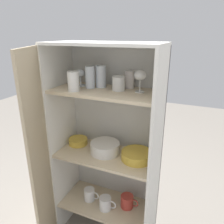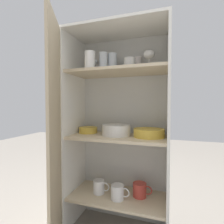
# 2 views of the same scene
# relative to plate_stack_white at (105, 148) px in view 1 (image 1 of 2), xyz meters

# --- Properties ---
(cupboard_back_panel) EXTENTS (0.75, 0.02, 1.49)m
(cupboard_back_panel) POSITION_rel_plate_stack_white_xyz_m (0.02, 0.16, -0.02)
(cupboard_back_panel) COLOR silver
(cupboard_back_panel) RESTS_ON ground_plane
(cupboard_side_left) EXTENTS (0.02, 0.37, 1.49)m
(cupboard_side_left) POSITION_rel_plate_stack_white_xyz_m (-0.35, -0.02, -0.02)
(cupboard_side_left) COLOR white
(cupboard_side_left) RESTS_ON ground_plane
(cupboard_side_right) EXTENTS (0.02, 0.37, 1.49)m
(cupboard_side_right) POSITION_rel_plate_stack_white_xyz_m (0.38, -0.02, -0.02)
(cupboard_side_right) COLOR white
(cupboard_side_right) RESTS_ON ground_plane
(cupboard_top_panel) EXTENTS (0.75, 0.37, 0.02)m
(cupboard_top_panel) POSITION_rel_plate_stack_white_xyz_m (0.02, -0.02, 0.74)
(cupboard_top_panel) COLOR white
(cupboard_top_panel) RESTS_ON cupboard_side_left
(shelf_board_lower) EXTENTS (0.71, 0.34, 0.02)m
(shelf_board_lower) POSITION_rel_plate_stack_white_xyz_m (0.02, -0.02, -0.50)
(shelf_board_lower) COLOR beige
(shelf_board_middle) EXTENTS (0.71, 0.34, 0.02)m
(shelf_board_middle) POSITION_rel_plate_stack_white_xyz_m (0.02, -0.02, -0.05)
(shelf_board_middle) COLOR beige
(shelf_board_upper) EXTENTS (0.71, 0.34, 0.02)m
(shelf_board_upper) POSITION_rel_plate_stack_white_xyz_m (0.02, -0.02, 0.43)
(shelf_board_upper) COLOR beige
(cupboard_door) EXTENTS (0.17, 0.34, 1.49)m
(cupboard_door) POSITION_rel_plate_stack_white_xyz_m (-0.28, -0.38, -0.02)
(cupboard_door) COLOR tan
(cupboard_door) RESTS_ON ground_plane
(tumbler_glass_0) EXTENTS (0.08, 0.08, 0.13)m
(tumbler_glass_0) POSITION_rel_plate_stack_white_xyz_m (-0.16, -0.12, 0.51)
(tumbler_glass_0) COLOR white
(tumbler_glass_0) RESTS_ON shelf_board_upper
(tumbler_glass_1) EXTENTS (0.07, 0.07, 0.12)m
(tumbler_glass_1) POSITION_rel_plate_stack_white_xyz_m (0.14, 0.10, 0.50)
(tumbler_glass_1) COLOR silver
(tumbler_glass_1) RESTS_ON shelf_board_upper
(tumbler_glass_2) EXTENTS (0.08, 0.08, 0.09)m
(tumbler_glass_2) POSITION_rel_plate_stack_white_xyz_m (0.10, 0.01, 0.49)
(tumbler_glass_2) COLOR white
(tumbler_glass_2) RESTS_ON shelf_board_upper
(tumbler_glass_3) EXTENTS (0.06, 0.06, 0.15)m
(tumbler_glass_3) POSITION_rel_plate_stack_white_xyz_m (-0.11, -0.00, 0.52)
(tumbler_glass_3) COLOR white
(tumbler_glass_3) RESTS_ON shelf_board_upper
(tumbler_glass_4) EXTENTS (0.07, 0.07, 0.15)m
(tumbler_glass_4) POSITION_rel_plate_stack_white_xyz_m (-0.05, 0.05, 0.52)
(tumbler_glass_4) COLOR white
(tumbler_glass_4) RESTS_ON shelf_board_upper
(wine_glass_0) EXTENTS (0.07, 0.07, 0.12)m
(wine_glass_0) POSITION_rel_plate_stack_white_xyz_m (-0.20, 0.02, 0.52)
(wine_glass_0) COLOR white
(wine_glass_0) RESTS_ON shelf_board_upper
(wine_glass_1) EXTENTS (0.08, 0.08, 0.14)m
(wine_glass_1) POSITION_rel_plate_stack_white_xyz_m (0.24, 0.02, 0.55)
(wine_glass_1) COLOR white
(wine_glass_1) RESTS_ON shelf_board_upper
(plate_stack_white) EXTENTS (0.22, 0.22, 0.08)m
(plate_stack_white) POSITION_rel_plate_stack_white_xyz_m (0.00, 0.00, 0.00)
(plate_stack_white) COLOR silver
(plate_stack_white) RESTS_ON shelf_board_middle
(mixing_bowl_large) EXTENTS (0.22, 0.22, 0.06)m
(mixing_bowl_large) POSITION_rel_plate_stack_white_xyz_m (0.24, 0.00, -0.01)
(mixing_bowl_large) COLOR gold
(mixing_bowl_large) RESTS_ON shelf_board_middle
(serving_bowl_small) EXTENTS (0.15, 0.15, 0.05)m
(serving_bowl_small) POSITION_rel_plate_stack_white_xyz_m (-0.25, 0.04, -0.01)
(serving_bowl_small) COLOR gold
(serving_bowl_small) RESTS_ON shelf_board_middle
(coffee_mug_primary) EXTENTS (0.14, 0.10, 0.10)m
(coffee_mug_primary) POSITION_rel_plate_stack_white_xyz_m (0.18, 0.01, -0.44)
(coffee_mug_primary) COLOR #BC3D33
(coffee_mug_primary) RESTS_ON shelf_board_lower
(coffee_mug_extra_1) EXTENTS (0.14, 0.09, 0.10)m
(coffee_mug_extra_1) POSITION_rel_plate_stack_white_xyz_m (0.03, -0.07, -0.44)
(coffee_mug_extra_1) COLOR white
(coffee_mug_extra_1) RESTS_ON shelf_board_lower
(coffee_mug_extra_2) EXTENTS (0.13, 0.09, 0.10)m
(coffee_mug_extra_2) POSITION_rel_plate_stack_white_xyz_m (-0.13, -0.03, -0.44)
(coffee_mug_extra_2) COLOR white
(coffee_mug_extra_2) RESTS_ON shelf_board_lower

